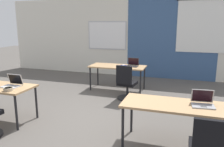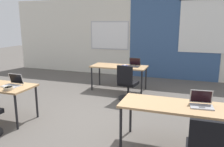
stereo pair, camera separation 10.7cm
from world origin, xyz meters
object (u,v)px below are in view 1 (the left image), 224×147
at_px(laptop_near_right_end, 203,102).
at_px(laptop_far_right, 133,65).
at_px(desk_far_center, 118,68).
at_px(laptop_near_left_inner, 12,84).
at_px(mouse_far_right, 124,65).
at_px(chair_far_right, 126,85).
at_px(snack_bowl, 8,89).
at_px(desk_near_right, 174,108).

relative_size(laptop_near_right_end, laptop_far_right, 1.02).
distance_m(desk_far_center, laptop_far_right, 0.45).
xyz_separation_m(laptop_near_right_end, laptop_near_left_inner, (-3.53, -0.01, -0.00)).
xyz_separation_m(laptop_far_right, mouse_far_right, (-0.27, 0.00, -0.03)).
distance_m(laptop_far_right, chair_far_right, 0.94).
bearing_deg(desk_far_center, chair_far_right, -59.05).
bearing_deg(snack_bowl, laptop_near_left_inner, 116.80).
height_order(laptop_near_right_end, laptop_near_left_inner, laptop_near_right_end).
height_order(laptop_far_right, snack_bowl, laptop_far_right).
xyz_separation_m(laptop_far_right, chair_far_right, (0.05, -0.85, -0.39)).
xyz_separation_m(desk_near_right, desk_far_center, (-1.75, 2.80, 0.00)).
bearing_deg(mouse_far_right, chair_far_right, -70.07).
height_order(desk_near_right, laptop_near_right_end, laptop_near_right_end).
distance_m(laptop_near_right_end, snack_bowl, 3.40).
distance_m(mouse_far_right, snack_bowl, 3.38).
bearing_deg(desk_far_center, laptop_near_left_inner, -116.30).
distance_m(desk_near_right, snack_bowl, 2.98).
bearing_deg(mouse_far_right, desk_near_right, -61.03).
bearing_deg(desk_near_right, laptop_near_right_end, 8.83).
xyz_separation_m(desk_near_right, mouse_far_right, (-1.59, 2.87, 0.08)).
relative_size(laptop_near_right_end, snack_bowl, 2.00).
distance_m(desk_near_right, mouse_far_right, 3.28).
xyz_separation_m(desk_far_center, laptop_near_left_inner, (-1.36, -2.74, 0.11)).
bearing_deg(mouse_far_right, desk_far_center, -156.18).
bearing_deg(desk_near_right, laptop_far_right, 114.77).
xyz_separation_m(desk_far_center, laptop_far_right, (0.43, 0.07, 0.11)).
bearing_deg(chair_far_right, laptop_far_right, -80.02).
height_order(desk_far_center, snack_bowl, snack_bowl).
distance_m(laptop_near_left_inner, laptop_far_right, 3.33).
bearing_deg(laptop_far_right, chair_far_right, -83.23).
relative_size(chair_far_right, snack_bowl, 5.18).
xyz_separation_m(desk_near_right, laptop_near_right_end, (0.42, 0.07, 0.11)).
relative_size(desk_far_center, laptop_near_right_end, 4.51).
relative_size(desk_near_right, laptop_near_left_inner, 4.79).
height_order(desk_far_center, laptop_far_right, laptop_far_right).
bearing_deg(chair_far_right, mouse_far_right, -63.11).
relative_size(desk_near_right, laptop_far_right, 4.61).
xyz_separation_m(desk_near_right, snack_bowl, (-2.97, -0.22, 0.10)).
bearing_deg(laptop_near_left_inner, laptop_far_right, 58.40).
xyz_separation_m(laptop_near_right_end, mouse_far_right, (-2.01, 2.81, -0.03)).
bearing_deg(laptop_near_right_end, laptop_near_left_inner, 174.88).
bearing_deg(desk_far_center, snack_bowl, -111.96).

